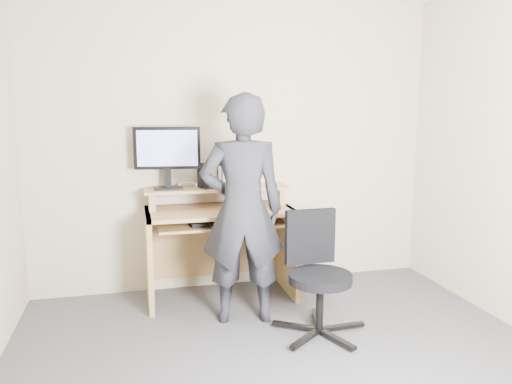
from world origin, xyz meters
name	(u,v)px	position (x,y,z in m)	size (l,w,h in m)	color
back_wall	(236,145)	(0.00, 1.75, 1.25)	(3.50, 0.02, 2.50)	#BCAD95
desk	(219,231)	(-0.20, 1.53, 0.55)	(1.20, 0.60, 0.91)	tan
monitor	(167,152)	(-0.60, 1.59, 1.21)	(0.53, 0.15, 0.51)	black
external_drive	(203,175)	(-0.31, 1.61, 1.01)	(0.07, 0.13, 0.20)	black
travel_mug	(221,176)	(-0.16, 1.60, 1.00)	(0.08, 0.08, 0.18)	silver
smartphone	(245,186)	(0.04, 1.56, 0.92)	(0.07, 0.13, 0.01)	black
charger	(206,187)	(-0.30, 1.51, 0.93)	(0.04, 0.04, 0.04)	black
headphones	(188,186)	(-0.43, 1.67, 0.92)	(0.16, 0.16, 0.02)	silver
keyboard	(218,222)	(-0.23, 1.36, 0.67)	(0.46, 0.18, 0.03)	black
mouse	(259,207)	(0.10, 1.35, 0.77)	(0.10, 0.06, 0.04)	black
office_chair	(317,269)	(0.34, 0.65, 0.46)	(0.64, 0.66, 0.83)	black
person	(242,210)	(-0.12, 0.96, 0.84)	(0.61, 0.40, 1.67)	black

